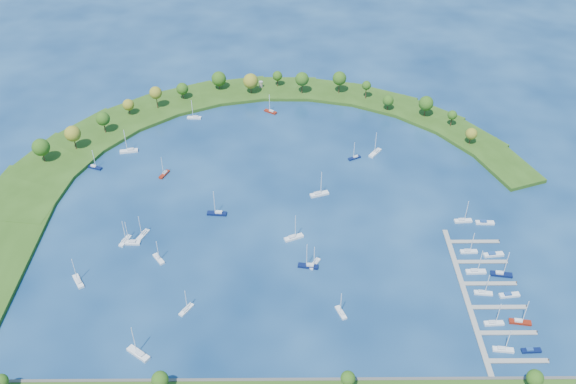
{
  "coord_description": "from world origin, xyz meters",
  "views": [
    {
      "loc": [
        3.37,
        -237.21,
        189.17
      ],
      "look_at": [
        5.0,
        5.0,
        4.0
      ],
      "focal_mm": 38.53,
      "sensor_mm": 36.0,
      "label": 1
    }
  ],
  "objects_px": {
    "moored_boat_14": "(308,265)",
    "moored_boat_16": "(315,263)",
    "moored_boat_0": "(194,117)",
    "moored_boat_12": "(341,312)",
    "moored_boat_9": "(319,194)",
    "moored_boat_18": "(294,237)",
    "docked_boat_11": "(485,222)",
    "docked_boat_7": "(501,274)",
    "docked_boat_6": "(476,271)",
    "moored_boat_2": "(131,242)",
    "docked_boat_0": "(503,349)",
    "moored_boat_19": "(125,240)",
    "docked_boat_1": "(531,350)",
    "docked_boat_9": "(493,254)",
    "dock_system": "(483,295)",
    "moored_boat_11": "(143,235)",
    "moored_boat_5": "(186,309)",
    "docked_boat_10": "(463,220)",
    "docked_boat_2": "(494,323)",
    "docked_boat_4": "(483,292)",
    "harbor_tower": "(261,84)",
    "moored_boat_10": "(78,281)",
    "moored_boat_6": "(95,167)",
    "moored_boat_1": "(129,150)",
    "moored_boat_17": "(375,152)",
    "moored_boat_4": "(355,157)",
    "moored_boat_13": "(217,213)",
    "moored_boat_7": "(271,111)",
    "moored_boat_8": "(138,353)",
    "docked_boat_5": "(509,295)",
    "docked_boat_3": "(520,321)",
    "moored_boat_3": "(164,174)",
    "moored_boat_15": "(159,258)",
    "docked_boat_8": "(469,251)"
  },
  "relations": [
    {
      "from": "moored_boat_19",
      "to": "docked_boat_1",
      "type": "bearing_deg",
      "value": -90.79
    },
    {
      "from": "moored_boat_9",
      "to": "docked_boat_7",
      "type": "bearing_deg",
      "value": -56.05
    },
    {
      "from": "moored_boat_2",
      "to": "docked_boat_10",
      "type": "bearing_deg",
      "value": -172.51
    },
    {
      "from": "dock_system",
      "to": "moored_boat_11",
      "type": "relative_size",
      "value": 6.73
    },
    {
      "from": "moored_boat_3",
      "to": "moored_boat_15",
      "type": "relative_size",
      "value": 1.01
    },
    {
      "from": "docked_boat_6",
      "to": "moored_boat_19",
      "type": "bearing_deg",
      "value": 171.19
    },
    {
      "from": "docked_boat_11",
      "to": "moored_boat_14",
      "type": "bearing_deg",
      "value": -158.62
    },
    {
      "from": "moored_boat_18",
      "to": "docked_boat_0",
      "type": "xyz_separation_m",
      "value": [
        78.13,
        -63.97,
        -0.05
      ]
    },
    {
      "from": "moored_boat_16",
      "to": "docked_boat_4",
      "type": "height_order",
      "value": "docked_boat_4"
    },
    {
      "from": "moored_boat_9",
      "to": "moored_boat_16",
      "type": "distance_m",
      "value": 49.78
    },
    {
      "from": "moored_boat_5",
      "to": "docked_boat_10",
      "type": "distance_m",
      "value": 135.96
    },
    {
      "from": "moored_boat_10",
      "to": "moored_boat_16",
      "type": "height_order",
      "value": "moored_boat_10"
    },
    {
      "from": "harbor_tower",
      "to": "docked_boat_11",
      "type": "height_order",
      "value": "harbor_tower"
    },
    {
      "from": "docked_boat_4",
      "to": "docked_boat_8",
      "type": "relative_size",
      "value": 0.98
    },
    {
      "from": "moored_boat_18",
      "to": "docked_boat_2",
      "type": "distance_m",
      "value": 93.36
    },
    {
      "from": "moored_boat_16",
      "to": "docked_boat_11",
      "type": "relative_size",
      "value": 1.24
    },
    {
      "from": "harbor_tower",
      "to": "moored_boat_17",
      "type": "height_order",
      "value": "moored_boat_17"
    },
    {
      "from": "docked_boat_1",
      "to": "docked_boat_9",
      "type": "height_order",
      "value": "docked_boat_9"
    },
    {
      "from": "docked_boat_3",
      "to": "docked_boat_7",
      "type": "bearing_deg",
      "value": 98.9
    },
    {
      "from": "moored_boat_6",
      "to": "moored_boat_19",
      "type": "xyz_separation_m",
      "value": [
        27.93,
        -58.55,
        -0.0
      ]
    },
    {
      "from": "docked_boat_6",
      "to": "docked_boat_10",
      "type": "height_order",
      "value": "docked_boat_6"
    },
    {
      "from": "moored_boat_0",
      "to": "moored_boat_16",
      "type": "bearing_deg",
      "value": 121.2
    },
    {
      "from": "docked_boat_1",
      "to": "moored_boat_14",
      "type": "bearing_deg",
      "value": 148.31
    },
    {
      "from": "moored_boat_3",
      "to": "docked_boat_7",
      "type": "xyz_separation_m",
      "value": [
        155.6,
        -74.64,
        0.06
      ]
    },
    {
      "from": "moored_boat_0",
      "to": "moored_boat_12",
      "type": "xyz_separation_m",
      "value": [
        76.23,
        -153.42,
        -0.04
      ]
    },
    {
      "from": "moored_boat_12",
      "to": "moored_boat_19",
      "type": "distance_m",
      "value": 104.77
    },
    {
      "from": "docked_boat_4",
      "to": "docked_boat_2",
      "type": "bearing_deg",
      "value": -83.19
    },
    {
      "from": "moored_boat_9",
      "to": "docked_boat_11",
      "type": "bearing_deg",
      "value": -35.28
    },
    {
      "from": "harbor_tower",
      "to": "moored_boat_18",
      "type": "relative_size",
      "value": 0.31
    },
    {
      "from": "moored_boat_16",
      "to": "docked_boat_6",
      "type": "bearing_deg",
      "value": 115.83
    },
    {
      "from": "moored_boat_8",
      "to": "moored_boat_17",
      "type": "xyz_separation_m",
      "value": [
        104.86,
        134.67,
        -0.03
      ]
    },
    {
      "from": "moored_boat_2",
      "to": "docked_boat_0",
      "type": "relative_size",
      "value": 1.1
    },
    {
      "from": "moored_boat_7",
      "to": "docked_boat_11",
      "type": "relative_size",
      "value": 1.37
    },
    {
      "from": "moored_boat_5",
      "to": "docked_boat_10",
      "type": "relative_size",
      "value": 0.88
    },
    {
      "from": "docked_boat_3",
      "to": "moored_boat_4",
      "type": "bearing_deg",
      "value": 124.18
    },
    {
      "from": "moored_boat_9",
      "to": "docked_boat_10",
      "type": "height_order",
      "value": "moored_boat_9"
    },
    {
      "from": "moored_boat_18",
      "to": "docked_boat_11",
      "type": "relative_size",
      "value": 1.52
    },
    {
      "from": "moored_boat_13",
      "to": "docked_boat_0",
      "type": "relative_size",
      "value": 1.2
    },
    {
      "from": "moored_boat_9",
      "to": "docked_boat_1",
      "type": "bearing_deg",
      "value": -71.2
    },
    {
      "from": "harbor_tower",
      "to": "moored_boat_19",
      "type": "xyz_separation_m",
      "value": [
        -58.0,
        -145.27,
        -3.22
      ]
    },
    {
      "from": "moored_boat_1",
      "to": "docked_boat_6",
      "type": "distance_m",
      "value": 192.8
    },
    {
      "from": "docked_boat_11",
      "to": "moored_boat_19",
      "type": "bearing_deg",
      "value": -173.41
    },
    {
      "from": "moored_boat_2",
      "to": "moored_boat_9",
      "type": "bearing_deg",
      "value": -155.72
    },
    {
      "from": "moored_boat_4",
      "to": "docked_boat_6",
      "type": "distance_m",
      "value": 98.02
    },
    {
      "from": "docked_boat_5",
      "to": "dock_system",
      "type": "bearing_deg",
      "value": 172.35
    },
    {
      "from": "moored_boat_1",
      "to": "docked_boat_2",
      "type": "distance_m",
      "value": 208.37
    },
    {
      "from": "moored_boat_14",
      "to": "moored_boat_16",
      "type": "height_order",
      "value": "moored_boat_14"
    },
    {
      "from": "moored_boat_11",
      "to": "moored_boat_14",
      "type": "distance_m",
      "value": 78.49
    },
    {
      "from": "moored_boat_7",
      "to": "docked_boat_0",
      "type": "relative_size",
      "value": 1.04
    },
    {
      "from": "docked_boat_4",
      "to": "docked_boat_9",
      "type": "xyz_separation_m",
      "value": [
        10.44,
        23.0,
        -0.21
      ]
    }
  ]
}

